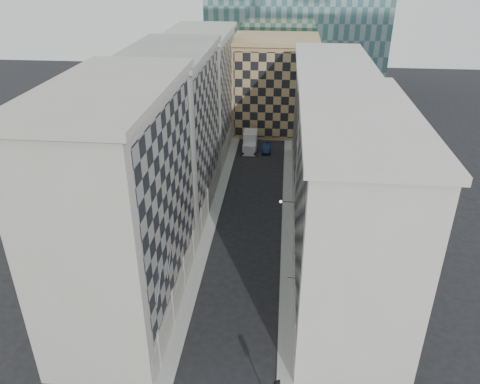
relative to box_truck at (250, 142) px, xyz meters
The scene contains 13 objects.
sidewalk_west 25.98m from the box_truck, 97.18° to the right, with size 1.50×100.00×0.15m, color gray.
sidewalk_east 26.78m from the box_truck, 74.25° to the right, with size 1.50×100.00×0.15m, color gray.
bldg_left_a 46.78m from the box_truck, 101.22° to the right, with size 10.80×22.80×23.70m.
bldg_left_b 26.33m from the box_truck, 111.31° to the right, with size 10.80×22.80×22.70m.
bldg_left_c 12.93m from the box_truck, behind, with size 10.80×22.80×21.70m.
bldg_right_a 43.64m from the box_truck, 72.45° to the right, with size 10.80×26.80×20.70m.
bldg_right_b 20.63m from the box_truck, 46.81° to the right, with size 10.80×28.80×19.70m.
tan_block 15.08m from the box_truck, 71.75° to the left, with size 16.80×14.80×18.80m.
flagpoles_left 50.32m from the box_truck, 94.47° to the right, with size 0.10×6.33×2.33m.
bracket_lamp 32.72m from the box_truck, 78.62° to the right, with size 1.98×0.36×0.36m.
box_truck is the anchor object (origin of this frame).
dark_car 3.30m from the box_truck, ahead, with size 1.56×4.47×1.47m, color #0F1C37.
shop_sign 44.85m from the box_truck, 80.45° to the right, with size 0.76×0.67×0.75m.
Camera 1 is at (4.08, -26.84, 33.71)m, focal length 35.00 mm.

